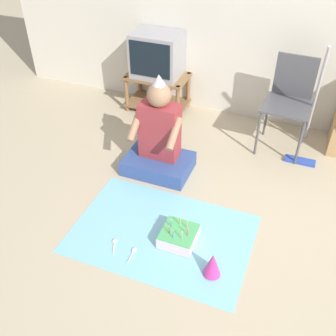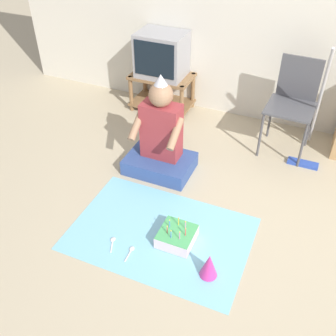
# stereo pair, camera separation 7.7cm
# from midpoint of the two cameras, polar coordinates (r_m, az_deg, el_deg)

# --- Properties ---
(ground_plane) EXTENTS (16.00, 16.00, 0.00)m
(ground_plane) POSITION_cam_midpoint_polar(r_m,az_deg,el_deg) (2.92, 10.78, -13.14)
(ground_plane) COLOR tan
(wall_back) EXTENTS (6.40, 0.06, 2.55)m
(wall_back) POSITION_cam_midpoint_polar(r_m,az_deg,el_deg) (4.00, 21.00, 21.82)
(wall_back) COLOR beige
(wall_back) RESTS_ON ground_plane
(tv_stand) EXTENTS (0.67, 0.41, 0.41)m
(tv_stand) POSITION_cam_midpoint_polar(r_m,az_deg,el_deg) (4.45, -0.36, 11.41)
(tv_stand) COLOR olive
(tv_stand) RESTS_ON ground_plane
(tv) EXTENTS (0.50, 0.40, 0.46)m
(tv) POSITION_cam_midpoint_polar(r_m,az_deg,el_deg) (4.29, -0.37, 16.16)
(tv) COLOR #99999E
(tv) RESTS_ON tv_stand
(folding_chair) EXTENTS (0.44, 0.44, 0.88)m
(folding_chair) POSITION_cam_midpoint_polar(r_m,az_deg,el_deg) (3.84, 18.30, 9.48)
(folding_chair) COLOR #4C4C51
(folding_chair) RESTS_ON ground_plane
(dust_mop) EXTENTS (0.28, 0.47, 1.13)m
(dust_mop) POSITION_cam_midpoint_polar(r_m,az_deg,el_deg) (3.82, 20.68, 5.22)
(dust_mop) COLOR #2D4CB2
(dust_mop) RESTS_ON ground_plane
(person_seated) EXTENTS (0.59, 0.42, 0.92)m
(person_seated) POSITION_cam_midpoint_polar(r_m,az_deg,el_deg) (3.46, -0.47, 3.86)
(person_seated) COLOR #334C8C
(person_seated) RESTS_ON ground_plane
(party_cloth) EXTENTS (1.35, 0.91, 0.01)m
(party_cloth) POSITION_cam_midpoint_polar(r_m,az_deg,el_deg) (3.04, -0.38, -9.47)
(party_cloth) COLOR #7FC6E0
(party_cloth) RESTS_ON ground_plane
(birthday_cake) EXTENTS (0.26, 0.26, 0.18)m
(birthday_cake) POSITION_cam_midpoint_polar(r_m,az_deg,el_deg) (2.94, 2.03, -9.92)
(birthday_cake) COLOR silver
(birthday_cake) RESTS_ON party_cloth
(party_hat_blue) EXTENTS (0.12, 0.12, 0.20)m
(party_hat_blue) POSITION_cam_midpoint_polar(r_m,az_deg,el_deg) (2.73, 6.80, -13.85)
(party_hat_blue) COLOR #CC338C
(party_hat_blue) RESTS_ON party_cloth
(plastic_spoon_near) EXTENTS (0.07, 0.14, 0.01)m
(plastic_spoon_near) POSITION_cam_midpoint_polar(r_m,az_deg,el_deg) (3.00, -7.29, -10.49)
(plastic_spoon_near) COLOR white
(plastic_spoon_near) RESTS_ON party_cloth
(plastic_spoon_far) EXTENTS (0.04, 0.15, 0.01)m
(plastic_spoon_far) POSITION_cam_midpoint_polar(r_m,az_deg,el_deg) (2.92, -4.62, -11.86)
(plastic_spoon_far) COLOR white
(plastic_spoon_far) RESTS_ON party_cloth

